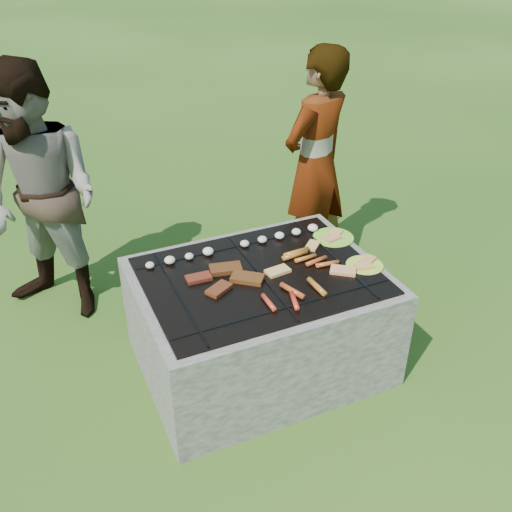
{
  "coord_description": "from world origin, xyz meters",
  "views": [
    {
      "loc": [
        -1.05,
        -2.29,
        2.28
      ],
      "look_at": [
        0.0,
        0.05,
        0.7
      ],
      "focal_mm": 40.0,
      "sensor_mm": 36.0,
      "label": 1
    }
  ],
  "objects_px": {
    "fire_pit": "(260,324)",
    "cook": "(315,164)",
    "plate_near": "(365,265)",
    "plate_far": "(333,238)",
    "bystander": "(42,198)"
  },
  "relations": [
    {
      "from": "fire_pit",
      "to": "cook",
      "type": "relative_size",
      "value": 0.83
    },
    {
      "from": "fire_pit",
      "to": "plate_near",
      "type": "distance_m",
      "value": 0.67
    },
    {
      "from": "plate_near",
      "to": "cook",
      "type": "xyz_separation_m",
      "value": [
        0.23,
        0.98,
        0.18
      ]
    },
    {
      "from": "fire_pit",
      "to": "plate_far",
      "type": "distance_m",
      "value": 0.68
    },
    {
      "from": "fire_pit",
      "to": "cook",
      "type": "xyz_separation_m",
      "value": [
        0.79,
        0.83,
        0.51
      ]
    },
    {
      "from": "fire_pit",
      "to": "bystander",
      "type": "bearing_deg",
      "value": 133.29
    },
    {
      "from": "plate_near",
      "to": "fire_pit",
      "type": "bearing_deg",
      "value": 165.46
    },
    {
      "from": "cook",
      "to": "plate_far",
      "type": "bearing_deg",
      "value": 47.73
    },
    {
      "from": "fire_pit",
      "to": "bystander",
      "type": "relative_size",
      "value": 0.81
    },
    {
      "from": "plate_near",
      "to": "plate_far",
      "type": "bearing_deg",
      "value": 90.33
    },
    {
      "from": "cook",
      "to": "bystander",
      "type": "relative_size",
      "value": 0.98
    },
    {
      "from": "cook",
      "to": "bystander",
      "type": "xyz_separation_m",
      "value": [
        -1.75,
        0.18,
        0.01
      ]
    },
    {
      "from": "plate_far",
      "to": "plate_near",
      "type": "bearing_deg",
      "value": -89.67
    },
    {
      "from": "fire_pit",
      "to": "plate_near",
      "type": "xyz_separation_m",
      "value": [
        0.56,
        -0.15,
        0.33
      ]
    },
    {
      "from": "fire_pit",
      "to": "plate_far",
      "type": "relative_size",
      "value": 5.06
    }
  ]
}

